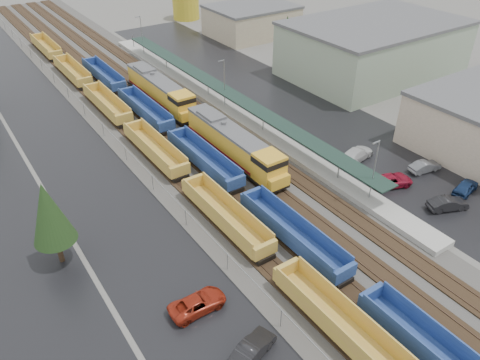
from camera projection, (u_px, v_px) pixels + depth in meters
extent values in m
cube|color=#302D2B|center=(143.00, 101.00, 75.98)|extent=(20.00, 160.00, 0.08)
cube|color=black|center=(107.00, 109.00, 73.10)|extent=(2.60, 160.00, 0.15)
cube|color=#473326|center=(103.00, 110.00, 72.70)|extent=(0.08, 160.00, 0.07)
cube|color=#473326|center=(111.00, 108.00, 73.38)|extent=(0.08, 160.00, 0.07)
cube|color=black|center=(131.00, 103.00, 74.98)|extent=(2.60, 160.00, 0.15)
cube|color=#473326|center=(127.00, 104.00, 74.58)|extent=(0.08, 160.00, 0.07)
cube|color=#473326|center=(135.00, 102.00, 75.25)|extent=(0.08, 160.00, 0.07)
cube|color=black|center=(154.00, 98.00, 76.85)|extent=(2.60, 160.00, 0.15)
cube|color=#473326|center=(150.00, 98.00, 76.45)|extent=(0.08, 160.00, 0.07)
cube|color=#473326|center=(158.00, 96.00, 77.13)|extent=(0.08, 160.00, 0.07)
cube|color=black|center=(175.00, 92.00, 78.73)|extent=(2.60, 160.00, 0.15)
cube|color=#473326|center=(172.00, 93.00, 78.33)|extent=(0.08, 160.00, 0.07)
cube|color=#473326|center=(179.00, 91.00, 79.01)|extent=(0.08, 160.00, 0.07)
cube|color=black|center=(49.00, 125.00, 68.96)|extent=(10.00, 160.00, 0.02)
cube|color=black|center=(273.00, 95.00, 78.03)|extent=(16.00, 100.00, 0.02)
cube|color=#9E9B93|center=(225.00, 107.00, 73.38)|extent=(3.00, 80.00, 0.70)
cylinder|color=gray|center=(339.00, 169.00, 55.32)|extent=(0.16, 0.16, 2.40)
cylinder|color=gray|center=(263.00, 122.00, 65.64)|extent=(0.16, 0.16, 2.40)
cylinder|color=gray|center=(208.00, 88.00, 75.97)|extent=(0.16, 0.16, 2.40)
cylinder|color=gray|center=(166.00, 62.00, 86.29)|extent=(0.16, 0.16, 2.40)
cylinder|color=gray|center=(133.00, 41.00, 96.61)|extent=(0.16, 0.16, 2.40)
cube|color=#182B24|center=(225.00, 90.00, 71.81)|extent=(2.60, 65.00, 0.15)
cylinder|color=gray|center=(374.00, 173.00, 50.72)|extent=(0.12, 0.12, 8.00)
cube|color=gray|center=(376.00, 142.00, 48.33)|extent=(1.00, 0.15, 0.12)
cylinder|color=gray|center=(224.00, 85.00, 71.36)|extent=(0.12, 0.12, 8.00)
cube|color=gray|center=(221.00, 61.00, 68.97)|extent=(1.00, 0.15, 0.12)
cylinder|color=gray|center=(142.00, 37.00, 92.01)|extent=(0.12, 0.12, 8.00)
cube|color=gray|center=(137.00, 17.00, 89.61)|extent=(1.00, 0.15, 0.12)
cylinder|color=gray|center=(281.00, 319.00, 37.96)|extent=(0.08, 0.08, 2.00)
cylinder|color=gray|center=(227.00, 262.00, 43.46)|extent=(0.08, 0.08, 2.00)
cylinder|color=gray|center=(186.00, 218.00, 48.97)|extent=(0.08, 0.08, 2.00)
cylinder|color=gray|center=(153.00, 183.00, 54.47)|extent=(0.08, 0.08, 2.00)
cylinder|color=gray|center=(126.00, 154.00, 59.98)|extent=(0.08, 0.08, 2.00)
cylinder|color=gray|center=(103.00, 130.00, 65.48)|extent=(0.08, 0.08, 2.00)
cylinder|color=gray|center=(84.00, 110.00, 70.99)|extent=(0.08, 0.08, 2.00)
cylinder|color=gray|center=(68.00, 93.00, 76.49)|extent=(0.08, 0.08, 2.00)
cylinder|color=gray|center=(54.00, 78.00, 82.00)|extent=(0.08, 0.08, 2.00)
cylinder|color=gray|center=(41.00, 65.00, 87.50)|extent=(0.08, 0.08, 2.00)
cylinder|color=gray|center=(31.00, 53.00, 93.01)|extent=(0.08, 0.08, 2.00)
cylinder|color=gray|center=(21.00, 43.00, 98.51)|extent=(0.08, 0.08, 2.00)
cylinder|color=gray|center=(12.00, 34.00, 104.02)|extent=(0.08, 0.08, 2.00)
cylinder|color=gray|center=(5.00, 25.00, 109.53)|extent=(0.08, 0.08, 2.00)
cube|color=gray|center=(83.00, 104.00, 70.44)|extent=(0.05, 160.00, 0.05)
cube|color=gray|center=(373.00, 49.00, 84.02)|extent=(30.00, 20.00, 9.00)
cube|color=#59595B|center=(377.00, 22.00, 81.39)|extent=(30.60, 20.40, 0.50)
cube|color=tan|center=(252.00, 22.00, 105.00)|extent=(18.00, 14.00, 6.00)
cube|color=#59595B|center=(252.00, 7.00, 103.20)|extent=(18.36, 14.28, 0.50)
cylinder|color=#332316|center=(59.00, 250.00, 44.29)|extent=(0.50, 0.50, 2.70)
cone|color=black|center=(49.00, 213.00, 41.80)|extent=(3.96, 3.96, 6.30)
cylinder|color=#332316|center=(285.00, 63.00, 86.93)|extent=(0.50, 0.50, 3.00)
cone|color=black|center=(287.00, 36.00, 84.17)|extent=(4.40, 4.40, 7.00)
cube|color=black|center=(232.00, 154.00, 60.33)|extent=(2.97, 19.80, 0.40)
cube|color=gold|center=(228.00, 139.00, 60.08)|extent=(2.77, 15.84, 2.97)
cube|color=gold|center=(269.00, 168.00, 53.98)|extent=(2.97, 3.17, 3.37)
cube|color=black|center=(269.00, 160.00, 53.43)|extent=(3.02, 3.22, 0.69)
cube|color=gold|center=(278.00, 182.00, 53.30)|extent=(2.77, 0.99, 1.39)
cube|color=#59595B|center=(228.00, 128.00, 59.20)|extent=(2.82, 15.84, 0.35)
cube|color=maroon|center=(219.00, 150.00, 60.08)|extent=(0.04, 15.84, 0.35)
cube|color=maroon|center=(237.00, 144.00, 61.40)|extent=(0.04, 15.84, 0.35)
cube|color=black|center=(232.00, 156.00, 60.55)|extent=(2.18, 5.94, 0.59)
cube|color=black|center=(264.00, 180.00, 55.73)|extent=(2.38, 3.96, 0.50)
cube|color=black|center=(205.00, 135.00, 65.26)|extent=(2.38, 3.96, 0.50)
cylinder|color=#59595B|center=(224.00, 123.00, 59.72)|extent=(0.69, 0.69, 0.50)
cube|color=#59595B|center=(211.00, 115.00, 61.79)|extent=(2.38, 3.96, 0.50)
cube|color=black|center=(160.00, 99.00, 74.78)|extent=(2.97, 19.80, 0.40)
cube|color=gold|center=(156.00, 87.00, 74.53)|extent=(2.77, 15.84, 2.97)
cube|color=gold|center=(182.00, 105.00, 68.43)|extent=(2.97, 3.17, 3.37)
cube|color=black|center=(182.00, 98.00, 67.88)|extent=(3.02, 3.22, 0.69)
cube|color=gold|center=(189.00, 115.00, 67.75)|extent=(2.77, 0.99, 1.39)
cube|color=#59595B|center=(155.00, 78.00, 73.65)|extent=(2.82, 15.84, 0.35)
cube|color=maroon|center=(149.00, 96.00, 74.53)|extent=(0.04, 15.84, 0.35)
cube|color=maroon|center=(165.00, 92.00, 75.85)|extent=(0.04, 15.84, 0.35)
cube|color=black|center=(160.00, 101.00, 75.00)|extent=(2.18, 5.94, 0.59)
cube|color=black|center=(181.00, 116.00, 70.18)|extent=(2.38, 3.96, 0.50)
cube|color=black|center=(142.00, 87.00, 79.72)|extent=(2.38, 3.96, 0.50)
cylinder|color=#59595B|center=(152.00, 74.00, 74.17)|extent=(0.69, 0.69, 0.50)
cube|color=#59595B|center=(144.00, 69.00, 76.24)|extent=(2.38, 3.96, 0.50)
cube|color=gold|center=(340.00, 326.00, 37.49)|extent=(2.64, 13.36, 0.25)
cube|color=gold|center=(329.00, 326.00, 36.39)|extent=(0.15, 13.36, 1.83)
cube|color=gold|center=(353.00, 312.00, 37.58)|extent=(0.15, 13.36, 1.83)
cube|color=gold|center=(286.00, 270.00, 41.84)|extent=(2.64, 0.51, 1.42)
cube|color=black|center=(291.00, 282.00, 41.91)|extent=(2.03, 2.23, 0.51)
cube|color=gold|center=(226.00, 218.00, 49.13)|extent=(2.64, 13.36, 0.25)
cube|color=gold|center=(215.00, 216.00, 48.03)|extent=(0.15, 13.36, 1.83)
cube|color=gold|center=(236.00, 207.00, 49.22)|extent=(0.15, 13.36, 1.83)
cube|color=gold|center=(265.00, 250.00, 44.00)|extent=(2.64, 0.51, 1.42)
cube|color=gold|center=(193.00, 183.00, 53.48)|extent=(2.64, 0.51, 1.42)
cube|color=black|center=(260.00, 254.00, 45.05)|extent=(2.03, 2.23, 0.51)
cube|color=black|center=(196.00, 193.00, 53.55)|extent=(2.03, 2.23, 0.51)
cube|color=gold|center=(155.00, 152.00, 60.77)|extent=(2.64, 13.36, 0.25)
cube|color=gold|center=(145.00, 148.00, 59.67)|extent=(0.15, 13.36, 1.83)
cube|color=gold|center=(163.00, 143.00, 60.86)|extent=(0.15, 13.36, 1.83)
cube|color=gold|center=(180.00, 170.00, 55.64)|extent=(2.64, 0.51, 1.42)
cube|color=gold|center=(133.00, 127.00, 65.12)|extent=(2.64, 0.51, 1.42)
cube|color=black|center=(178.00, 175.00, 56.69)|extent=(2.03, 2.23, 0.51)
cube|color=black|center=(136.00, 135.00, 65.19)|extent=(2.03, 2.23, 0.51)
cube|color=gold|center=(107.00, 106.00, 72.41)|extent=(2.64, 13.36, 0.25)
cube|color=gold|center=(98.00, 103.00, 71.31)|extent=(0.15, 13.36, 1.83)
cube|color=gold|center=(114.00, 99.00, 72.50)|extent=(0.15, 13.36, 1.83)
cube|color=gold|center=(124.00, 118.00, 67.28)|extent=(2.64, 0.51, 1.42)
cube|color=gold|center=(91.00, 88.00, 76.76)|extent=(2.64, 0.51, 1.42)
cube|color=black|center=(123.00, 123.00, 68.33)|extent=(2.03, 2.23, 0.51)
cube|color=black|center=(94.00, 95.00, 76.83)|extent=(2.03, 2.23, 0.51)
cube|color=gold|center=(73.00, 74.00, 84.05)|extent=(2.64, 13.36, 0.25)
cube|color=gold|center=(65.00, 70.00, 82.95)|extent=(0.15, 13.36, 1.83)
cube|color=gold|center=(79.00, 67.00, 84.14)|extent=(0.15, 13.36, 1.83)
cube|color=gold|center=(85.00, 82.00, 78.92)|extent=(2.64, 0.51, 1.42)
cube|color=gold|center=(61.00, 59.00, 88.40)|extent=(2.64, 0.51, 1.42)
cube|color=black|center=(85.00, 86.00, 79.97)|extent=(2.03, 2.23, 0.51)
cube|color=black|center=(63.00, 65.00, 88.47)|extent=(2.03, 2.23, 0.51)
cube|color=gold|center=(47.00, 49.00, 95.69)|extent=(2.64, 13.36, 0.25)
cube|color=gold|center=(39.00, 45.00, 94.59)|extent=(0.15, 13.36, 1.83)
cube|color=gold|center=(52.00, 43.00, 95.78)|extent=(0.15, 13.36, 1.83)
cube|color=gold|center=(56.00, 55.00, 90.56)|extent=(2.64, 0.51, 1.42)
cube|color=gold|center=(37.00, 37.00, 100.04)|extent=(2.64, 0.51, 1.42)
cube|color=black|center=(56.00, 59.00, 91.61)|extent=(2.03, 2.23, 0.51)
cube|color=black|center=(39.00, 43.00, 100.11)|extent=(2.03, 2.23, 0.51)
cube|color=navy|center=(455.00, 346.00, 34.90)|extent=(0.15, 13.92, 1.79)
cube|color=navy|center=(371.00, 295.00, 39.36)|extent=(2.58, 0.50, 1.39)
cube|color=black|center=(375.00, 308.00, 39.43)|extent=(1.99, 2.18, 0.50)
cube|color=navy|center=(292.00, 236.00, 46.79)|extent=(2.58, 13.92, 0.25)
cube|color=navy|center=(283.00, 234.00, 45.71)|extent=(0.15, 13.92, 1.79)
cube|color=navy|center=(303.00, 225.00, 46.87)|extent=(0.15, 13.92, 1.79)
cube|color=navy|center=(345.00, 273.00, 41.48)|extent=(2.58, 0.50, 1.39)
cube|color=navy|center=(251.00, 196.00, 51.33)|extent=(2.58, 0.50, 1.39)
cube|color=black|center=(338.00, 277.00, 42.50)|extent=(1.99, 2.18, 0.50)
cube|color=black|center=(255.00, 206.00, 51.40)|extent=(1.99, 2.18, 0.50)
cube|color=navy|center=(204.00, 161.00, 58.76)|extent=(2.58, 13.92, 0.25)
cube|color=navy|center=(195.00, 158.00, 57.68)|extent=(0.15, 13.92, 1.79)
cube|color=navy|center=(212.00, 152.00, 58.85)|extent=(0.15, 13.92, 1.79)
cube|color=navy|center=(236.00, 183.00, 53.45)|extent=(2.58, 0.50, 1.39)
cube|color=navy|center=(177.00, 134.00, 63.30)|extent=(2.58, 0.50, 1.39)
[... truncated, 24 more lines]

